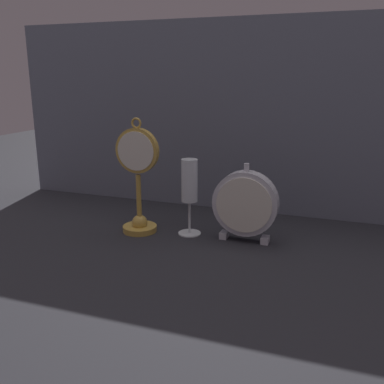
# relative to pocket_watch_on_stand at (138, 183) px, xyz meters

# --- Properties ---
(ground_plane) EXTENTS (4.00, 4.00, 0.00)m
(ground_plane) POSITION_rel_pocket_watch_on_stand_xyz_m (0.14, -0.03, -0.14)
(ground_plane) COLOR #232328
(fabric_backdrop_drape) EXTENTS (1.43, 0.01, 0.60)m
(fabric_backdrop_drape) POSITION_rel_pocket_watch_on_stand_xyz_m (0.14, 0.29, 0.16)
(fabric_backdrop_drape) COLOR slate
(fabric_backdrop_drape) RESTS_ON ground_plane
(pocket_watch_on_stand) EXTENTS (0.12, 0.10, 0.32)m
(pocket_watch_on_stand) POSITION_rel_pocket_watch_on_stand_xyz_m (0.00, 0.00, 0.00)
(pocket_watch_on_stand) COLOR gold
(pocket_watch_on_stand) RESTS_ON ground_plane
(mantel_clock_silver) EXTENTS (0.17, 0.04, 0.21)m
(mantel_clock_silver) POSITION_rel_pocket_watch_on_stand_xyz_m (0.30, 0.03, -0.04)
(mantel_clock_silver) COLOR silver
(mantel_clock_silver) RESTS_ON ground_plane
(champagne_flute) EXTENTS (0.06, 0.06, 0.21)m
(champagne_flute) POSITION_rel_pocket_watch_on_stand_xyz_m (0.14, 0.03, -0.00)
(champagne_flute) COLOR silver
(champagne_flute) RESTS_ON ground_plane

